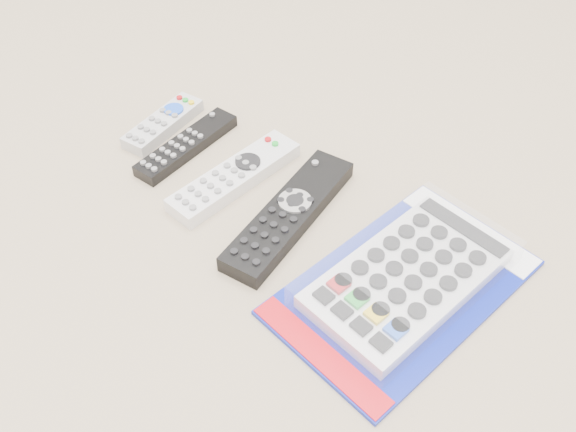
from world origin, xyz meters
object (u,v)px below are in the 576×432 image
Objects in this scene: remote_slim_black at (186,145)px; remote_silver_dvd at (234,177)px; remote_small_grey at (163,123)px; jumbo_remote_packaged at (407,277)px; remote_large_black at (289,214)px.

remote_slim_black is 0.10m from remote_silver_dvd.
remote_small_grey is at bearing 165.91° from remote_slim_black.
remote_slim_black is at bearing -174.44° from jumbo_remote_packaged.
jumbo_remote_packaged is (0.26, -0.03, 0.01)m from remote_silver_dvd.
remote_large_black is 0.71× the size of jumbo_remote_packaged.
remote_silver_dvd is 0.26m from jumbo_remote_packaged.
remote_large_black is at bearing -171.44° from jumbo_remote_packaged.
jumbo_remote_packaged reaches higher than remote_large_black.
remote_slim_black is at bearing 168.06° from remote_large_black.
remote_large_black is (0.19, -0.03, 0.00)m from remote_slim_black.
jumbo_remote_packaged is at bearing -6.42° from remote_large_black.
remote_silver_dvd reaches higher than remote_slim_black.
remote_silver_dvd is (0.15, -0.03, 0.00)m from remote_small_grey.
remote_slim_black is 0.84× the size of remote_silver_dvd.
remote_large_black reaches higher than remote_slim_black.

